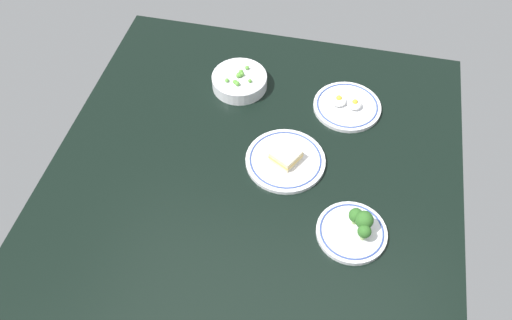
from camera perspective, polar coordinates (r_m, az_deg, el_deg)
dining_table at (r=151.01cm, az=-0.00°, el=-0.93°), size 115.96×115.92×4.00cm
plate_eggs at (r=165.57cm, az=9.91°, el=5.87°), size 21.01×21.01×4.59cm
plate_sandwich at (r=149.30cm, az=3.24°, el=0.05°), size 22.92×22.92×4.47cm
bowl_peas at (r=169.14cm, az=-1.81°, el=8.67°), size 17.74×17.74×5.66cm
plate_broccoli at (r=137.48cm, az=10.69°, el=-7.45°), size 18.38×18.38×8.06cm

